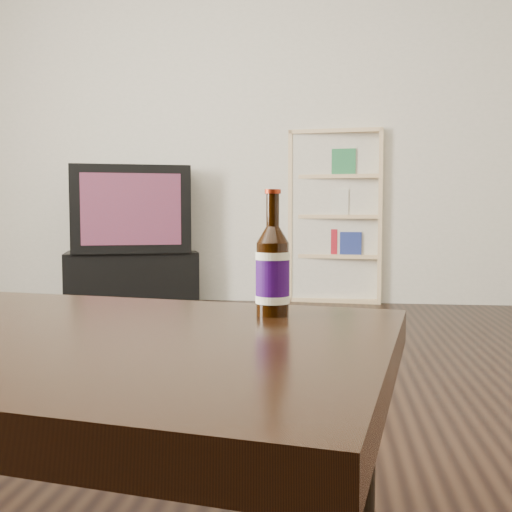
# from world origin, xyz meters

# --- Properties ---
(floor) EXTENTS (5.00, 6.00, 0.01)m
(floor) POSITION_xyz_m (0.00, 0.00, -0.01)
(floor) COLOR black
(floor) RESTS_ON ground
(wall_back) EXTENTS (5.00, 0.02, 2.70)m
(wall_back) POSITION_xyz_m (0.00, 3.01, 1.35)
(wall_back) COLOR beige
(wall_back) RESTS_ON ground
(tv_stand) EXTENTS (1.01, 0.73, 0.36)m
(tv_stand) POSITION_xyz_m (-0.69, 2.83, 0.18)
(tv_stand) COLOR black
(tv_stand) RESTS_ON floor
(tv) EXTENTS (0.92, 0.73, 0.60)m
(tv) POSITION_xyz_m (-0.69, 2.82, 0.66)
(tv) COLOR black
(tv) RESTS_ON tv_stand
(bookshelf) EXTENTS (0.69, 0.37, 1.23)m
(bookshelf) POSITION_xyz_m (0.74, 3.14, 0.64)
(bookshelf) COLOR tan
(bookshelf) RESTS_ON floor
(coffee_table) EXTENTS (1.31, 0.90, 0.45)m
(coffee_table) POSITION_xyz_m (0.20, -0.38, 0.39)
(coffee_table) COLOR black
(coffee_table) RESTS_ON floor
(beer_bottle) EXTENTS (0.06, 0.06, 0.22)m
(beer_bottle) POSITION_xyz_m (0.61, -0.22, 0.53)
(beer_bottle) COLOR black
(beer_bottle) RESTS_ON coffee_table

